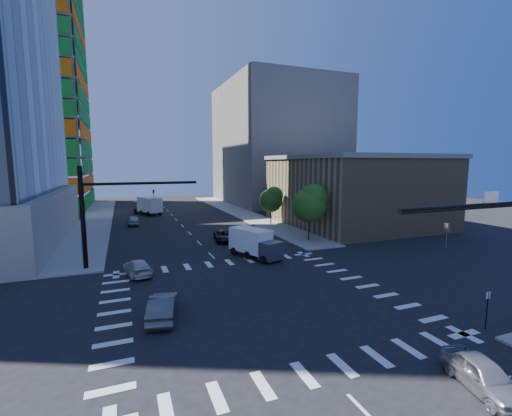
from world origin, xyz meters
name	(u,v)px	position (x,y,z in m)	size (l,w,h in m)	color
ground	(253,298)	(0.00, 0.00, 0.00)	(160.00, 160.00, 0.00)	black
road_markings	(253,298)	(0.00, 0.00, 0.01)	(20.00, 20.00, 0.01)	silver
sidewalk_ne	(240,212)	(12.50, 40.00, 0.07)	(5.00, 60.00, 0.15)	gray
sidewalk_nw	(96,220)	(-12.50, 40.00, 0.07)	(5.00, 60.00, 0.15)	gray
construction_building	(14,86)	(-27.41, 61.93, 24.61)	(25.16, 34.50, 70.60)	slate
commercial_building	(354,190)	(25.00, 22.00, 5.31)	(20.50, 22.50, 10.60)	#8E7C52
bg_building_ne	(276,144)	(27.00, 55.00, 14.00)	(24.00, 30.00, 28.00)	slate
signal_mast_nw	(101,207)	(-10.00, 11.50, 5.49)	(10.20, 0.40, 9.00)	black
tree_south	(311,203)	(12.63, 13.90, 4.69)	(4.16, 4.16, 6.82)	#382316
tree_north	(272,199)	(12.93, 25.90, 3.99)	(3.54, 3.52, 5.78)	#382316
no_parking_sign	(487,306)	(10.70, -9.00, 1.38)	(0.30, 0.06, 2.20)	black
car_nb_near	(484,375)	(5.36, -12.61, 0.67)	(1.58, 3.93, 1.34)	#94969B
car_nb_far	(224,236)	(3.01, 17.86, 0.63)	(2.11, 4.57, 1.27)	black
car_sb_near	(137,267)	(-7.30, 8.36, 0.63)	(1.78, 4.37, 1.27)	silver
car_sb_mid	(134,220)	(-6.82, 33.52, 0.73)	(1.73, 4.29, 1.46)	#A1A4A8
car_sb_cross	(163,307)	(-6.21, -0.89, 0.72)	(1.52, 4.37, 1.44)	#4A4B4F
box_truck_near	(256,245)	(4.00, 9.57, 1.25)	(4.13, 5.84, 2.82)	black
box_truck_far	(147,207)	(-4.09, 44.31, 1.43)	(4.88, 6.70, 3.23)	black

